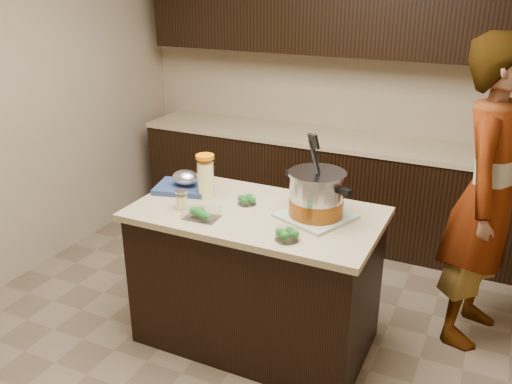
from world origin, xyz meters
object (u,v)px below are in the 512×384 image
stock_pot (316,197)px  lemonade_pitcher (206,178)px  person (488,196)px  island (256,277)px

stock_pot → lemonade_pitcher: 0.72m
lemonade_pitcher → stock_pot: bearing=0.0°
lemonade_pitcher → person: bearing=21.2°
stock_pot → lemonade_pitcher: size_ratio=1.70×
island → lemonade_pitcher: size_ratio=5.36×
island → stock_pot: bearing=9.9°
person → lemonade_pitcher: bearing=122.4°
person → island: bearing=130.2°
stock_pot → person: (0.87, 0.62, -0.07)m
stock_pot → person: person is taller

